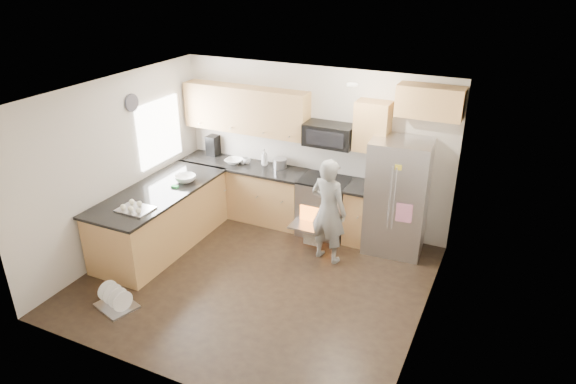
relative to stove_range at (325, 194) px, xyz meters
The scene contains 8 objects.
ground 1.86m from the stove_range, 101.69° to the right, with size 4.50×4.50×0.00m, color black.
room_shell 1.99m from the stove_range, 103.00° to the right, with size 4.54×4.04×2.62m.
back_cabinet_run 0.98m from the stove_range, behind, with size 4.45×0.64×2.50m.
peninsula 2.56m from the stove_range, 145.44° to the right, with size 0.96×2.36×1.03m.
stove_range is the anchor object (origin of this frame).
refrigerator 1.17m from the stove_range, ahead, with size 0.90×0.72×1.75m.
person 0.82m from the stove_range, 65.25° to the right, with size 0.57×0.38×1.58m, color gray.
dish_rack 3.46m from the stove_range, 119.35° to the right, with size 0.59×0.52×0.31m.
Camera 1 is at (2.94, -5.19, 4.08)m, focal length 32.00 mm.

